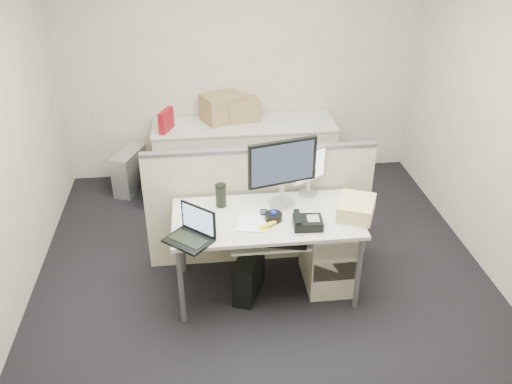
{
  "coord_description": "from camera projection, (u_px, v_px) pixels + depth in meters",
  "views": [
    {
      "loc": [
        -0.49,
        -3.63,
        3.04
      ],
      "look_at": [
        -0.07,
        0.15,
        0.88
      ],
      "focal_mm": 38.0,
      "sensor_mm": 36.0,
      "label": 1
    }
  ],
  "objects": [
    {
      "name": "wall_back",
      "position": [
        241.0,
        61.0,
        5.97
      ],
      "size": [
        4.0,
        0.02,
        2.7
      ],
      "primitive_type": "cube",
      "color": "#B5AD99",
      "rests_on": "ground"
    },
    {
      "name": "manila_folders",
      "position": [
        356.0,
        208.0,
        4.32
      ],
      "size": [
        0.39,
        0.42,
        0.13
      ],
      "primitive_type": "cube",
      "rotation": [
        0.0,
        0.0,
        -0.42
      ],
      "color": "#D9C673",
      "rests_on": "desk"
    },
    {
      "name": "pc_tower_spare_silver",
      "position": [
        130.0,
        171.0,
        6.1
      ],
      "size": [
        0.37,
        0.54,
        0.47
      ],
      "primitive_type": "cube",
      "rotation": [
        0.0,
        0.0,
        -0.37
      ],
      "color": "#B7B7BC",
      "rests_on": "floor"
    },
    {
      "name": "back_counter",
      "position": [
        244.0,
        155.0,
        6.18
      ],
      "size": [
        2.0,
        0.6,
        0.72
      ],
      "primitive_type": "cube",
      "color": "beige",
      "rests_on": "floor"
    },
    {
      "name": "monitor_small",
      "position": [
        309.0,
        173.0,
        4.54
      ],
      "size": [
        0.38,
        0.32,
        0.41
      ],
      "primitive_type": "cube",
      "rotation": [
        0.0,
        0.0,
        0.52
      ],
      "color": "#B7B7BC",
      "rests_on": "desk"
    },
    {
      "name": "red_binder",
      "position": [
        166.0,
        121.0,
        5.77
      ],
      "size": [
        0.16,
        0.27,
        0.25
      ],
      "primitive_type": "cube",
      "rotation": [
        0.0,
        0.0,
        -0.39
      ],
      "color": "maroon",
      "rests_on": "back_counter"
    },
    {
      "name": "laptop",
      "position": [
        187.0,
        228.0,
        3.96
      ],
      "size": [
        0.41,
        0.4,
        0.25
      ],
      "primitive_type": "cube",
      "rotation": [
        0.0,
        0.0,
        -0.73
      ],
      "color": "black",
      "rests_on": "desk"
    },
    {
      "name": "trackball",
      "position": [
        273.0,
        217.0,
        4.28
      ],
      "size": [
        0.17,
        0.17,
        0.05
      ],
      "primitive_type": "cylinder",
      "rotation": [
        0.0,
        0.0,
        -0.22
      ],
      "color": "black",
      "rests_on": "desk"
    },
    {
      "name": "drawer_pedestal",
      "position": [
        329.0,
        250.0,
        4.62
      ],
      "size": [
        0.4,
        0.55,
        0.65
      ],
      "primitive_type": "cube",
      "color": "beige",
      "rests_on": "floor"
    },
    {
      "name": "paper_stack",
      "position": [
        252.0,
        222.0,
        4.24
      ],
      "size": [
        0.26,
        0.3,
        0.01
      ],
      "primitive_type": "cube",
      "rotation": [
        0.0,
        0.0,
        -0.18
      ],
      "color": "white",
      "rests_on": "desk"
    },
    {
      "name": "desk",
      "position": [
        266.0,
        224.0,
        4.36
      ],
      "size": [
        1.5,
        0.75,
        0.73
      ],
      "color": "silver",
      "rests_on": "floor"
    },
    {
      "name": "keyboard_tray",
      "position": [
        269.0,
        241.0,
        4.23
      ],
      "size": [
        0.62,
        0.32,
        0.02
      ],
      "primitive_type": "cube",
      "color": "silver",
      "rests_on": "desk"
    },
    {
      "name": "cubicle_partition",
      "position": [
        260.0,
        207.0,
        4.8
      ],
      "size": [
        2.0,
        0.06,
        1.1
      ],
      "primitive_type": "cube",
      "color": "beige",
      "rests_on": "floor"
    },
    {
      "name": "cardboard_box_left",
      "position": [
        223.0,
        108.0,
        6.0
      ],
      "size": [
        0.52,
        0.47,
        0.32
      ],
      "primitive_type": "cube",
      "rotation": [
        0.0,
        0.0,
        0.42
      ],
      "color": "#8A6F4F",
      "rests_on": "back_counter"
    },
    {
      "name": "travel_mug",
      "position": [
        221.0,
        196.0,
        4.43
      ],
      "size": [
        0.11,
        0.11,
        0.18
      ],
      "primitive_type": "cylinder",
      "rotation": [
        0.0,
        0.0,
        0.33
      ],
      "color": "black",
      "rests_on": "desk"
    },
    {
      "name": "desk_phone",
      "position": [
        308.0,
        223.0,
        4.18
      ],
      "size": [
        0.23,
        0.2,
        0.07
      ],
      "primitive_type": "cube",
      "rotation": [
        0.0,
        0.0,
        -0.07
      ],
      "color": "black",
      "rests_on": "desk"
    },
    {
      "name": "monitor_main",
      "position": [
        282.0,
        173.0,
        4.36
      ],
      "size": [
        0.61,
        0.36,
        0.58
      ],
      "primitive_type": "cube",
      "rotation": [
        0.0,
        0.0,
        0.25
      ],
      "color": "black",
      "rests_on": "desk"
    },
    {
      "name": "keyboard",
      "position": [
        276.0,
        241.0,
        4.18
      ],
      "size": [
        0.51,
        0.28,
        0.03
      ],
      "primitive_type": "cube",
      "rotation": [
        0.0,
        0.0,
        -0.24
      ],
      "color": "black",
      "rests_on": "keyboard_tray"
    },
    {
      "name": "cellphone",
      "position": [
        264.0,
        213.0,
        4.37
      ],
      "size": [
        0.07,
        0.11,
        0.01
      ],
      "primitive_type": "cube",
      "rotation": [
        0.0,
        0.0,
        -0.16
      ],
      "color": "black",
      "rests_on": "desk"
    },
    {
      "name": "cardboard_box_right",
      "position": [
        243.0,
        111.0,
        6.04
      ],
      "size": [
        0.39,
        0.33,
        0.25
      ],
      "primitive_type": "cube",
      "rotation": [
        0.0,
        0.0,
        0.17
      ],
      "color": "#8A6F4F",
      "rests_on": "back_counter"
    },
    {
      "name": "pc_tower_spare_dark",
      "position": [
        151.0,
        184.0,
        5.89
      ],
      "size": [
        0.27,
        0.47,
        0.42
      ],
      "primitive_type": "cube",
      "rotation": [
        0.0,
        0.0,
        0.21
      ],
      "color": "black",
      "rests_on": "floor"
    },
    {
      "name": "pc_tower_desk",
      "position": [
        249.0,
        275.0,
        4.53
      ],
      "size": [
        0.31,
        0.45,
        0.39
      ],
      "primitive_type": "cube",
      "rotation": [
        0.0,
        0.0,
        -0.39
      ],
      "color": "black",
      "rests_on": "floor"
    },
    {
      "name": "sticky_pad",
      "position": [
        263.0,
        229.0,
        4.16
      ],
      "size": [
        0.1,
        0.1,
        0.01
      ],
      "primitive_type": "cube",
      "rotation": [
        0.0,
        0.0,
        -0.39
      ],
      "color": "yellow",
      "rests_on": "desk"
    },
    {
      "name": "floor",
      "position": [
        265.0,
        288.0,
        4.69
      ],
      "size": [
        4.0,
        4.5,
        0.01
      ],
      "primitive_type": "cube",
      "color": "black",
      "rests_on": "ground"
    },
    {
      "name": "banana",
      "position": [
        269.0,
        225.0,
        4.19
      ],
      "size": [
        0.17,
        0.12,
        0.04
      ],
      "primitive_type": "ellipsoid",
      "rotation": [
        0.0,
        0.0,
        0.54
      ],
      "color": "yellow",
      "rests_on": "desk"
    }
  ]
}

